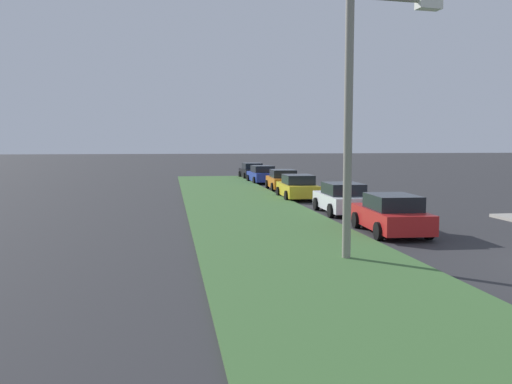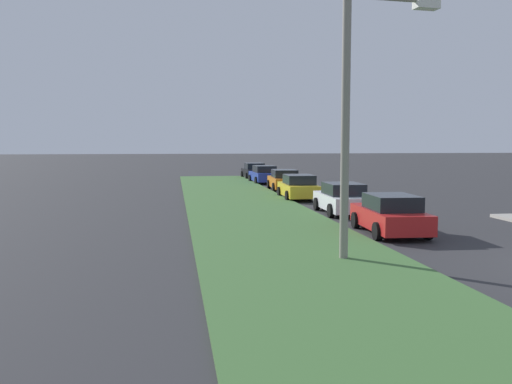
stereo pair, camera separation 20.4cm
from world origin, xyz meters
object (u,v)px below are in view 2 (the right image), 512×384
(parked_car_yellow, at_px, (298,187))
(parked_car_black, at_px, (254,171))
(parked_car_red, at_px, (390,215))
(parked_car_blue, at_px, (264,175))
(streetlight, at_px, (358,106))
(parked_car_white, at_px, (342,199))
(parked_car_orange, at_px, (284,180))

(parked_car_yellow, bearing_deg, parked_car_black, 1.16)
(parked_car_black, bearing_deg, parked_car_red, 179.32)
(parked_car_blue, distance_m, streetlight, 29.87)
(parked_car_white, distance_m, parked_car_blue, 19.54)
(parked_car_blue, bearing_deg, parked_car_orange, -179.67)
(parked_car_red, height_order, parked_car_orange, same)
(parked_car_red, height_order, parked_car_blue, same)
(parked_car_yellow, distance_m, parked_car_orange, 6.07)
(parked_car_blue, height_order, streetlight, streetlight)
(parked_car_blue, bearing_deg, parked_car_red, 178.81)
(parked_car_orange, relative_size, parked_car_blue, 1.00)
(parked_car_white, distance_m, streetlight, 11.04)
(parked_car_black, bearing_deg, parked_car_white, 179.52)
(parked_car_orange, height_order, streetlight, streetlight)
(parked_car_blue, distance_m, parked_car_black, 5.80)
(parked_car_black, distance_m, streetlight, 35.62)
(parked_car_red, relative_size, parked_car_white, 1.01)
(parked_car_red, relative_size, streetlight, 0.59)
(parked_car_white, height_order, parked_car_blue, same)
(parked_car_yellow, bearing_deg, parked_car_white, -173.88)
(parked_car_orange, bearing_deg, parked_car_black, 3.72)
(parked_car_blue, height_order, parked_car_black, same)
(parked_car_red, distance_m, parked_car_yellow, 12.49)
(parked_car_red, relative_size, parked_car_yellow, 1.01)
(parked_car_white, xyz_separation_m, parked_car_yellow, (6.74, 0.56, 0.00))
(parked_car_red, height_order, parked_car_yellow, same)
(parked_car_blue, xyz_separation_m, streetlight, (-29.56, 2.29, 3.67))
(parked_car_yellow, distance_m, streetlight, 17.31)
(parked_car_white, height_order, parked_car_black, same)
(parked_car_blue, xyz_separation_m, parked_car_black, (5.80, -0.02, 0.00))
(parked_car_white, bearing_deg, parked_car_red, -178.52)
(parked_car_orange, relative_size, streetlight, 0.58)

